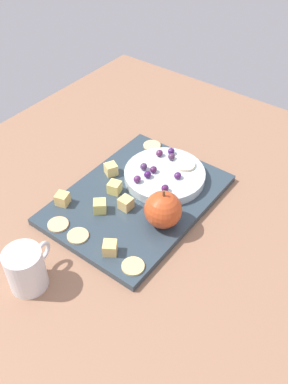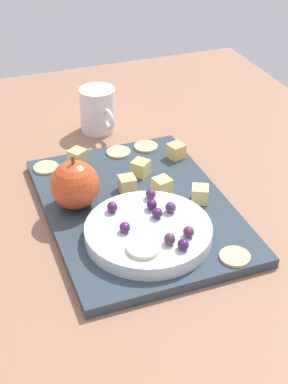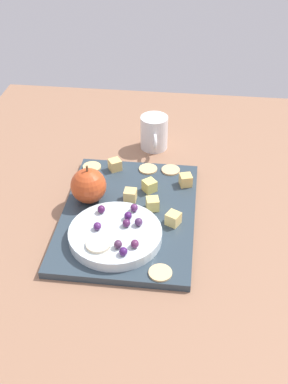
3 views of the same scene
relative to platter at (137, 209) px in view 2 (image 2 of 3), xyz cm
name	(u,v)px [view 2 (image 2 of 3)]	position (x,y,z in cm)	size (l,w,h in cm)	color
table	(134,210)	(-3.10, 0.60, -2.59)	(114.81, 94.40, 3.66)	#90664C
platter	(137,209)	(0.00, 0.00, 0.00)	(37.48, 27.18, 1.53)	#2E3D48
serving_dish	(148,232)	(8.22, -1.35, 1.79)	(17.99, 17.99, 2.05)	silver
apple_whole	(75,185)	(-3.14, -8.81, 4.52)	(7.50, 7.50, 7.50)	#C0461F
apple_stem	(73,160)	(-3.14, -8.81, 8.87)	(0.50, 0.50, 1.20)	brown
cheese_cube_0	(200,194)	(2.46, 9.36, 2.03)	(2.54, 2.54, 2.54)	#ECCB73
cheese_cube_1	(77,157)	(-15.17, -5.34, 2.03)	(2.54, 2.54, 2.54)	#F4CA74
cheese_cube_2	(127,184)	(-4.12, -0.21, 2.03)	(2.54, 2.54, 2.54)	#E8C273
cheese_cube_3	(162,186)	(-1.77, 4.78, 2.03)	(2.54, 2.54, 2.54)	#ECD671
cheese_cube_4	(141,168)	(-8.00, 3.47, 2.03)	(2.54, 2.54, 2.54)	#E3D56C
cheese_cube_5	(176,151)	(-11.06, 11.16, 2.03)	(2.54, 2.54, 2.54)	#F0C36C
cracker_0	(235,257)	(16.33, 8.07, 0.96)	(4.23, 4.23, 0.40)	#E4C184
cracker_1	(146,146)	(-16.15, 7.48, 0.96)	(4.23, 4.23, 0.40)	#DFB27F
cracker_2	(119,152)	(-15.95, 2.26, 0.96)	(4.23, 4.23, 0.40)	#E4B97E
cracker_3	(46,168)	(-15.27, -10.83, 0.96)	(4.23, 4.23, 0.40)	#E1C47D
grape_0	(125,227)	(8.15, -4.77, 3.53)	(1.68, 1.51, 1.43)	#4A1E5A
grape_1	(151,205)	(4.48, 0.50, 3.60)	(1.68, 1.51, 1.56)	#411858
grape_2	(189,232)	(12.20, 2.97, 3.56)	(1.68, 1.51, 1.50)	#58244B
grape_3	(170,239)	(12.74, -0.04, 3.60)	(1.68, 1.51, 1.57)	#4F2C4C
grape_4	(155,213)	(6.62, 0.32, 3.55)	(1.68, 1.51, 1.47)	#4D1F4C
grape_5	(171,207)	(6.11, 2.89, 3.60)	(1.68, 1.51, 1.57)	#492A54
grape_6	(112,207)	(3.10, -4.97, 3.60)	(1.68, 1.51, 1.57)	#4B1B4B
grape_7	(151,194)	(1.87, 1.45, 3.60)	(1.68, 1.51, 1.57)	#552658
grape_8	(183,245)	(14.41, 1.20, 3.56)	(1.68, 1.51, 1.50)	#401A5B
apple_slice_0	(144,248)	(12.67, -3.73, 3.11)	(4.56, 4.56, 0.60)	beige
cup	(98,110)	(-28.36, 2.38, 3.47)	(9.96, 6.78, 8.48)	silver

